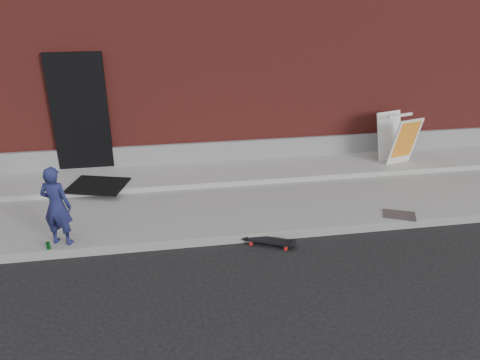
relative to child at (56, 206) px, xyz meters
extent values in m
plane|color=black|center=(2.62, -0.21, -0.76)|extent=(80.00, 80.00, 0.00)
cube|color=slate|center=(2.62, 1.29, -0.68)|extent=(20.00, 3.00, 0.15)
cube|color=gray|center=(2.62, 2.19, -0.56)|extent=(20.00, 1.20, 0.10)
cube|color=maroon|center=(2.62, 6.79, 1.74)|extent=(20.00, 8.00, 5.00)
cube|color=gray|center=(2.62, 2.76, -0.31)|extent=(20.00, 0.10, 0.40)
cube|color=black|center=(0.02, 2.75, 0.64)|extent=(1.05, 0.12, 2.25)
imported|color=#1A1E49|center=(0.00, 0.00, 0.00)|extent=(0.51, 0.41, 1.21)
cylinder|color=red|center=(3.36, -0.36, -0.73)|extent=(0.06, 0.05, 0.05)
cylinder|color=red|center=(3.29, -0.52, -0.73)|extent=(0.06, 0.05, 0.05)
cylinder|color=red|center=(2.87, -0.14, -0.73)|extent=(0.06, 0.05, 0.05)
cylinder|color=red|center=(2.80, -0.29, -0.73)|extent=(0.06, 0.05, 0.05)
cube|color=#B8B8BD|center=(3.32, -0.44, -0.69)|extent=(0.12, 0.18, 0.02)
cube|color=#B8B8BD|center=(2.83, -0.21, -0.69)|extent=(0.12, 0.18, 0.02)
cube|color=black|center=(3.08, -0.33, -0.68)|extent=(0.79, 0.51, 0.02)
cube|color=silver|center=(6.34, 1.90, -0.02)|extent=(0.65, 0.43, 0.98)
cube|color=silver|center=(6.22, 2.32, -0.02)|extent=(0.65, 0.43, 0.98)
cube|color=yellow|center=(6.35, 1.88, -0.07)|extent=(0.54, 0.33, 0.78)
cube|color=silver|center=(6.28, 2.11, 0.47)|extent=(0.59, 0.21, 0.05)
cylinder|color=#1A842D|center=(-0.17, -0.16, -0.55)|extent=(0.08, 0.08, 0.11)
cube|color=black|center=(0.32, 1.79, -0.49)|extent=(1.17, 1.05, 0.03)
cube|color=#4C4D51|center=(5.35, -0.01, -0.60)|extent=(0.60, 0.50, 0.02)
camera|label=1|loc=(1.62, -6.35, 3.02)|focal=35.00mm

